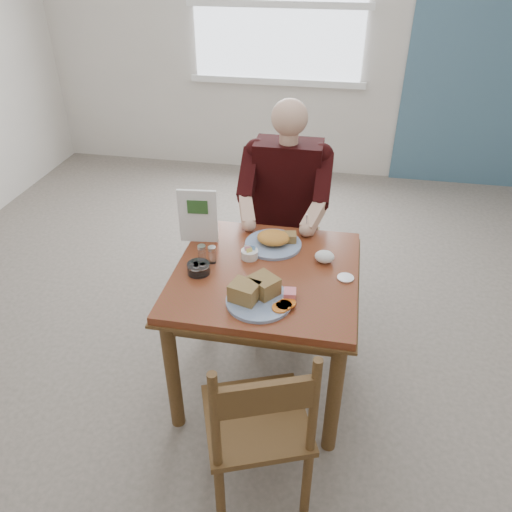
% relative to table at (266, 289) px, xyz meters
% --- Properties ---
extents(floor, '(6.00, 6.00, 0.00)m').
position_rel_table_xyz_m(floor, '(0.00, 0.00, -0.64)').
color(floor, '#60584E').
rests_on(floor, ground).
extents(wall_back, '(5.50, 0.00, 5.50)m').
position_rel_table_xyz_m(wall_back, '(0.00, 3.00, 0.76)').
color(wall_back, beige).
rests_on(wall_back, ground).
extents(accent_panel, '(1.60, 0.02, 2.80)m').
position_rel_table_xyz_m(accent_panel, '(1.60, 2.98, 0.76)').
color(accent_panel, '#44697F').
rests_on(accent_panel, ground).
extents(lemon_wedge, '(0.07, 0.05, 0.03)m').
position_rel_table_xyz_m(lemon_wedge, '(-0.06, -0.28, 0.13)').
color(lemon_wedge, '#F8F534').
rests_on(lemon_wedge, table).
extents(napkin, '(0.12, 0.11, 0.06)m').
position_rel_table_xyz_m(napkin, '(0.28, 0.13, 0.14)').
color(napkin, white).
rests_on(napkin, table).
extents(metal_dish, '(0.11, 0.11, 0.01)m').
position_rel_table_xyz_m(metal_dish, '(0.39, 0.00, 0.12)').
color(metal_dish, silver).
rests_on(metal_dish, table).
extents(window, '(1.72, 0.04, 1.42)m').
position_rel_table_xyz_m(window, '(-0.40, 2.97, 0.96)').
color(window, white).
rests_on(window, wall_back).
extents(table, '(0.92, 0.92, 0.75)m').
position_rel_table_xyz_m(table, '(0.00, 0.00, 0.00)').
color(table, maroon).
rests_on(table, ground).
extents(chair_far, '(0.42, 0.42, 0.95)m').
position_rel_table_xyz_m(chair_far, '(0.00, 0.80, -0.16)').
color(chair_far, brown).
rests_on(chair_far, ground).
extents(chair_near, '(0.54, 0.54, 0.95)m').
position_rel_table_xyz_m(chair_near, '(0.09, -0.71, -0.16)').
color(chair_near, brown).
rests_on(chair_near, ground).
extents(diner, '(0.53, 0.56, 1.39)m').
position_rel_table_xyz_m(diner, '(0.00, 0.71, 0.17)').
color(diner, gray).
rests_on(diner, chair_far).
extents(near_plate, '(0.40, 0.40, 0.10)m').
position_rel_table_xyz_m(near_plate, '(0.00, -0.24, 0.15)').
color(near_plate, white).
rests_on(near_plate, table).
extents(far_plate, '(0.35, 0.35, 0.08)m').
position_rel_table_xyz_m(far_plate, '(0.00, 0.24, 0.14)').
color(far_plate, white).
rests_on(far_plate, table).
extents(caddy, '(0.10, 0.10, 0.07)m').
position_rel_table_xyz_m(caddy, '(-0.10, 0.10, 0.14)').
color(caddy, white).
rests_on(caddy, table).
extents(shakers, '(0.10, 0.05, 0.09)m').
position_rel_table_xyz_m(shakers, '(-0.31, 0.02, 0.16)').
color(shakers, white).
rests_on(shakers, table).
extents(creamer, '(0.15, 0.15, 0.05)m').
position_rel_table_xyz_m(creamer, '(-0.32, -0.08, 0.14)').
color(creamer, white).
rests_on(creamer, table).
extents(menu, '(0.21, 0.04, 0.30)m').
position_rel_table_xyz_m(menu, '(-0.40, 0.21, 0.26)').
color(menu, white).
rests_on(menu, table).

